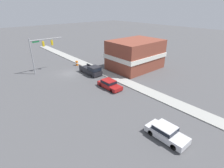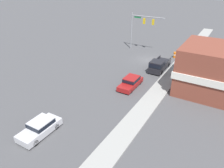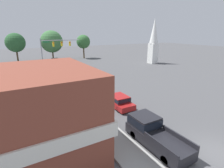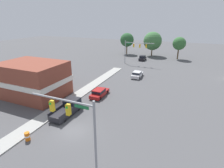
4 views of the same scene
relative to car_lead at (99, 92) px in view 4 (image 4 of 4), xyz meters
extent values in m
plane|color=#4C4C4F|center=(1.85, -10.74, -0.74)|extent=(200.00, 200.00, 0.00)
cube|color=#9E9E99|center=(-3.85, -10.74, -0.67)|extent=(2.40, 60.00, 0.14)
cylinder|color=gray|center=(7.45, -15.14, 2.90)|extent=(0.22, 0.22, 7.28)
cylinder|color=gray|center=(4.12, -15.14, 6.04)|extent=(6.65, 0.18, 0.18)
cube|color=gold|center=(4.83, -15.14, 5.17)|extent=(0.36, 0.36, 1.05)
sphere|color=green|center=(4.83, -15.34, 5.49)|extent=(0.22, 0.22, 0.22)
cube|color=gold|center=(3.01, -15.14, 5.17)|extent=(0.36, 0.36, 1.05)
sphere|color=green|center=(3.01, -15.34, 5.49)|extent=(0.22, 0.22, 0.22)
cube|color=#196B38|center=(6.25, -15.14, 5.75)|extent=(1.40, 0.04, 0.30)
cylinder|color=gray|center=(-4.09, 25.92, 2.83)|extent=(0.22, 0.22, 7.15)
cylinder|color=gray|center=(0.34, 25.92, 5.90)|extent=(8.86, 0.18, 0.18)
cube|color=gold|center=(-1.38, 25.92, 5.04)|extent=(0.36, 0.36, 1.05)
sphere|color=red|center=(-1.38, 25.72, 5.35)|extent=(0.22, 0.22, 0.22)
cube|color=gold|center=(0.54, 25.92, 5.04)|extent=(0.36, 0.36, 1.05)
sphere|color=red|center=(0.54, 25.72, 5.35)|extent=(0.22, 0.22, 0.22)
cube|color=gold|center=(2.45, 25.92, 5.04)|extent=(0.36, 0.36, 1.05)
sphere|color=red|center=(2.45, 25.72, 5.35)|extent=(0.22, 0.22, 0.22)
cube|color=#196B38|center=(-2.89, 25.92, 5.61)|extent=(1.40, 0.04, 0.30)
cylinder|color=black|center=(-0.83, 1.57, -0.41)|extent=(0.22, 0.66, 0.66)
cylinder|color=black|center=(0.83, 1.57, -0.41)|extent=(0.22, 0.66, 0.66)
cylinder|color=black|center=(-0.83, -1.34, -0.41)|extent=(0.22, 0.66, 0.66)
cylinder|color=black|center=(0.83, -1.34, -0.41)|extent=(0.22, 0.66, 0.66)
cube|color=maroon|center=(0.00, 0.12, -0.25)|extent=(1.89, 4.69, 0.62)
cube|color=maroon|center=(0.00, -0.16, 0.37)|extent=(1.74, 2.25, 0.61)
cube|color=black|center=(0.00, -0.16, 0.37)|extent=(1.76, 2.34, 0.43)
cylinder|color=black|center=(-0.74, 33.80, -0.41)|extent=(0.22, 0.66, 0.66)
cylinder|color=black|center=(0.82, 33.80, -0.41)|extent=(0.22, 0.66, 0.66)
cylinder|color=black|center=(-0.74, 31.17, -0.41)|extent=(0.22, 0.66, 0.66)
cylinder|color=black|center=(0.82, 31.17, -0.41)|extent=(0.22, 0.66, 0.66)
cube|color=black|center=(0.04, 32.48, -0.20)|extent=(1.78, 4.25, 0.72)
cube|color=black|center=(0.04, 32.23, 0.53)|extent=(1.63, 2.04, 0.74)
cube|color=black|center=(0.04, 32.23, 0.53)|extent=(1.65, 2.12, 0.51)
cylinder|color=black|center=(2.55, 15.05, -0.41)|extent=(0.22, 0.66, 0.66)
cylinder|color=black|center=(4.27, 15.05, -0.41)|extent=(0.22, 0.66, 0.66)
cylinder|color=black|center=(2.55, 12.25, -0.41)|extent=(0.22, 0.66, 0.66)
cylinder|color=black|center=(4.27, 12.25, -0.41)|extent=(0.22, 0.66, 0.66)
cube|color=silver|center=(3.41, 13.65, -0.20)|extent=(1.94, 4.51, 0.72)
cube|color=silver|center=(3.41, 13.38, 0.45)|extent=(1.79, 2.17, 0.59)
cube|color=black|center=(3.41, 13.38, 0.45)|extent=(1.81, 2.25, 0.41)
cylinder|color=black|center=(-2.34, -6.14, -0.41)|extent=(0.22, 0.66, 0.66)
cylinder|color=black|center=(-0.51, -6.14, -0.41)|extent=(0.22, 0.66, 0.66)
cylinder|color=black|center=(-2.34, -9.60, -0.41)|extent=(0.22, 0.66, 0.66)
cylinder|color=black|center=(-0.51, -9.60, -0.41)|extent=(0.22, 0.66, 0.66)
cube|color=black|center=(-1.42, -7.87, -0.14)|extent=(2.05, 5.58, 0.85)
cube|color=black|center=(-1.42, -6.34, 0.74)|extent=(1.94, 2.12, 0.91)
cube|color=black|center=(-1.42, -6.34, 0.74)|extent=(1.96, 2.20, 0.63)
cube|color=black|center=(-2.39, -9.08, 0.46)|extent=(0.12, 3.16, 0.35)
cube|color=black|center=(-0.46, -9.08, 0.46)|extent=(0.12, 3.16, 0.35)
cylinder|color=orange|center=(-2.05, -14.49, -0.21)|extent=(0.57, 0.57, 1.07)
cylinder|color=white|center=(-2.05, -14.49, -0.15)|extent=(0.59, 0.59, 0.19)
cube|color=brown|center=(-11.11, -4.33, 2.38)|extent=(11.12, 8.09, 6.25)
cube|color=silver|center=(-11.11, -4.33, 2.31)|extent=(11.42, 8.39, 0.90)
cylinder|color=#4C3823|center=(-8.56, 40.89, 0.87)|extent=(0.44, 0.44, 3.21)
sphere|color=#28562D|center=(-8.56, 40.89, 4.86)|extent=(5.30, 5.30, 5.30)
cylinder|color=#4C3823|center=(1.41, 41.24, 0.54)|extent=(0.44, 0.44, 2.56)
sphere|color=#3D703D|center=(1.41, 41.24, 4.85)|extent=(6.74, 6.74, 6.74)
cylinder|color=#4C3823|center=(10.97, 39.13, 0.97)|extent=(0.44, 0.44, 3.43)
sphere|color=#336633|center=(10.97, 39.13, 4.68)|extent=(4.42, 4.42, 4.42)
camera|label=1|loc=(17.38, 21.04, 12.36)|focal=28.00mm
camera|label=2|loc=(-11.52, 24.73, 13.98)|focal=35.00mm
camera|label=3|loc=(-10.24, -16.19, 7.78)|focal=28.00mm
camera|label=4|loc=(13.79, -26.17, 12.75)|focal=28.00mm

